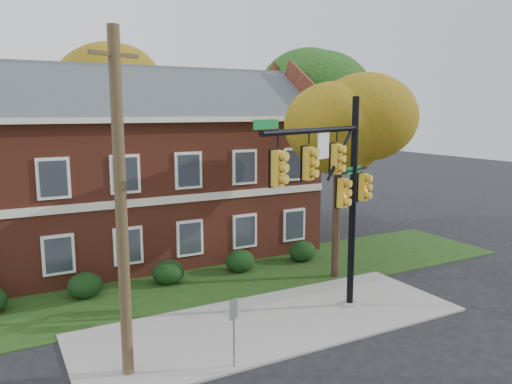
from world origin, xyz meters
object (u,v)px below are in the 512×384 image
hedge_center (168,272)px  tree_near_right (345,130)px  sign_post (234,322)px  hedge_left (85,285)px  tree_far_rear (120,90)px  apartment_building (133,160)px  hedge_far_right (302,251)px  traffic_signal (335,184)px  hedge_right (240,261)px  utility_pole (121,207)px  tree_right_rear (308,101)px

hedge_center → tree_near_right: tree_near_right is taller
sign_post → hedge_left: bearing=88.0°
tree_near_right → tree_far_rear: (-5.88, 15.93, 2.17)m
apartment_building → tree_far_rear: 8.84m
tree_near_right → sign_post: tree_near_right is taller
hedge_center → hedge_far_right: (7.00, 0.00, 0.00)m
hedge_far_right → traffic_signal: traffic_signal is taller
apartment_building → hedge_far_right: 9.82m
hedge_right → utility_pole: (-6.98, -6.80, 4.40)m
apartment_building → tree_far_rear: bearing=80.3°
tree_near_right → tree_right_rear: (4.09, 8.95, 1.45)m
tree_near_right → traffic_signal: size_ratio=1.07×
traffic_signal → sign_post: 6.06m
apartment_building → hedge_far_right: size_ratio=13.43×
hedge_far_right → sign_post: size_ratio=0.65×
traffic_signal → utility_pole: utility_pole is taller
hedge_center → tree_near_right: 9.90m
hedge_left → sign_post: size_ratio=0.65×
hedge_right → traffic_signal: 7.81m
apartment_building → hedge_right: bearing=-56.3°
hedge_left → hedge_center: (3.50, 0.00, 0.00)m
tree_near_right → sign_post: bearing=-147.1°
apartment_building → traffic_signal: 12.33m
hedge_right → traffic_signal: bearing=-85.2°
hedge_far_right → tree_far_rear: 16.51m
hedge_left → hedge_right: bearing=0.0°
utility_pole → hedge_far_right: bearing=9.4°
tree_far_rear → tree_near_right: bearing=-69.7°
hedge_left → hedge_center: size_ratio=1.00×
apartment_building → tree_near_right: apartment_building is taller
hedge_right → utility_pole: utility_pole is taller
hedge_left → hedge_right: same height
hedge_right → tree_near_right: 7.72m
hedge_right → tree_right_rear: bearing=38.0°
hedge_far_right → tree_far_rear: size_ratio=0.12×
tree_right_rear → hedge_far_right: bearing=-125.2°
hedge_right → tree_right_rear: (7.81, 6.11, 7.60)m
hedge_center → tree_far_rear: (1.34, 13.09, 8.32)m
apartment_building → sign_post: size_ratio=8.78×
traffic_signal → tree_right_rear: bearing=35.5°
tree_far_rear → utility_pole: bearing=-103.6°
tree_near_right → hedge_far_right: bearing=94.5°
hedge_center → traffic_signal: bearing=-57.7°
tree_near_right → apartment_building: bearing=131.8°
tree_far_rear → traffic_signal: tree_far_rear is taller
traffic_signal → tree_near_right: bearing=23.9°
apartment_building → hedge_center: size_ratio=13.43×
tree_far_rear → apartment_building: bearing=-99.7°
hedge_right → utility_pole: 10.69m
hedge_left → tree_far_rear: size_ratio=0.12×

